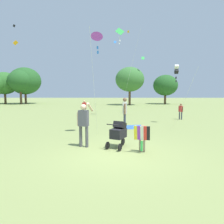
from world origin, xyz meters
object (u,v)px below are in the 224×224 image
at_px(picnic_blanket, 133,127).
at_px(person_sitting_far, 125,111).
at_px(kite_adult_black, 97,37).
at_px(person_adult_flyer, 84,121).
at_px(person_red_shirt, 181,110).
at_px(kite_orange_delta, 177,70).
at_px(person_couple_left, 84,107).
at_px(kite_green_novelty, 121,37).
at_px(cooler_box, 119,132).
at_px(stroller, 119,132).
at_px(child_with_butterfly_kite, 142,136).

bearing_deg(picnic_blanket, person_sitting_far, -132.17).
bearing_deg(person_sitting_far, kite_adult_black, -131.61).
bearing_deg(person_adult_flyer, person_red_shirt, 50.83).
height_order(kite_adult_black, kite_orange_delta, kite_adult_black).
bearing_deg(person_couple_left, person_sitting_far, -62.45).
distance_m(kite_orange_delta, picnic_blanket, 4.74).
height_order(kite_green_novelty, cooler_box, kite_green_novelty).
bearing_deg(kite_green_novelty, stroller, -92.23).
bearing_deg(person_sitting_far, kite_orange_delta, 28.10).
relative_size(kite_adult_black, person_sitting_far, 2.74).
bearing_deg(person_red_shirt, child_with_butterfly_kite, -116.12).
bearing_deg(person_adult_flyer, kite_green_novelty, 79.74).
height_order(child_with_butterfly_kite, picnic_blanket, child_with_butterfly_kite).
relative_size(person_red_shirt, person_sitting_far, 0.68).
height_order(person_sitting_far, cooler_box, person_sitting_far).
bearing_deg(child_with_butterfly_kite, kite_green_novelty, 92.53).
xyz_separation_m(child_with_butterfly_kite, person_red_shirt, (4.11, 8.39, 0.12)).
bearing_deg(person_red_shirt, person_adult_flyer, -129.17).
bearing_deg(kite_orange_delta, kite_adult_black, -144.71).
relative_size(stroller, kite_orange_delta, 0.28).
relative_size(person_adult_flyer, kite_adult_black, 0.35).
bearing_deg(cooler_box, person_red_shirt, 49.96).
relative_size(person_adult_flyer, picnic_blanket, 1.21).
bearing_deg(person_sitting_far, cooler_box, -100.92).
height_order(person_adult_flyer, kite_green_novelty, kite_green_novelty).
xyz_separation_m(child_with_butterfly_kite, cooler_box, (-0.74, 2.61, -0.42)).
xyz_separation_m(kite_orange_delta, person_red_shirt, (1.06, 2.11, -2.82)).
relative_size(kite_adult_black, picnic_blanket, 3.43).
relative_size(person_adult_flyer, person_couple_left, 1.27).
distance_m(child_with_butterfly_kite, cooler_box, 2.75).
height_order(picnic_blanket, cooler_box, cooler_box).
xyz_separation_m(child_with_butterfly_kite, kite_adult_black, (-1.82, 2.83, 4.10)).
height_order(stroller, kite_adult_black, kite_adult_black).
height_order(person_adult_flyer, person_couple_left, person_adult_flyer).
relative_size(child_with_butterfly_kite, person_adult_flyer, 0.56).
distance_m(child_with_butterfly_kite, kite_orange_delta, 7.57).
xyz_separation_m(person_adult_flyer, kite_green_novelty, (1.72, 9.51, 5.65)).
bearing_deg(kite_orange_delta, person_adult_flyer, -132.99).
xyz_separation_m(person_adult_flyer, person_sitting_far, (1.78, 3.77, 0.05)).
height_order(kite_orange_delta, kite_green_novelty, kite_green_novelty).
distance_m(person_red_shirt, picnic_blanket, 5.24).
xyz_separation_m(kite_orange_delta, cooler_box, (-3.79, -3.67, -3.37)).
xyz_separation_m(kite_green_novelty, cooler_box, (-0.29, -7.58, -6.48)).
xyz_separation_m(kite_adult_black, kite_green_novelty, (1.37, 7.36, 1.96)).
bearing_deg(child_with_butterfly_kite, person_couple_left, 108.82).
bearing_deg(kite_green_novelty, kite_adult_black, -100.54).
xyz_separation_m(kite_green_novelty, picnic_blanket, (0.60, -5.15, -6.65)).
bearing_deg(stroller, kite_green_novelty, 87.77).
xyz_separation_m(stroller, cooler_box, (0.08, 2.01, -0.43)).
xyz_separation_m(stroller, person_sitting_far, (0.43, 3.83, 0.45)).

